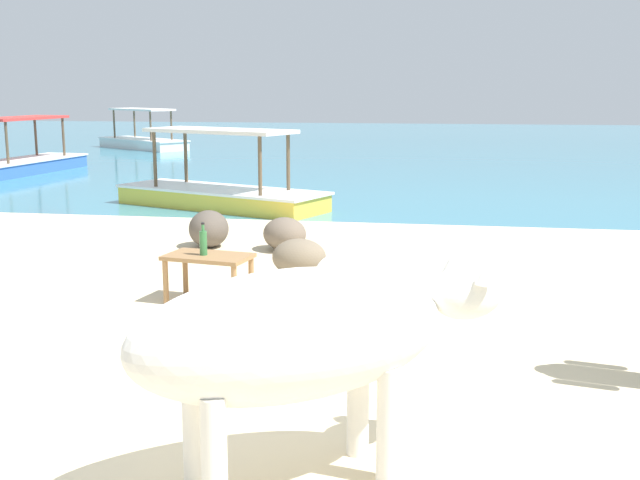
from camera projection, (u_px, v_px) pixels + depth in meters
sand_beach at (201, 422)px, 4.63m from camera, size 18.00×14.00×0.04m
water_surface at (409, 148)px, 25.93m from camera, size 60.00×36.00×0.03m
cow at (303, 336)px, 3.75m from camera, size 1.91×1.47×1.14m
low_bench_table at (208, 263)px, 7.09m from camera, size 0.82×0.56×0.44m
bottle at (203, 242)px, 7.04m from camera, size 0.07×0.07×0.30m
shore_rock_large at (299, 257)px, 8.14m from camera, size 0.60×0.49×0.39m
shore_rock_small at (209, 229)px, 9.60m from camera, size 0.63×0.71×0.45m
shore_rock_flat at (285, 234)px, 9.41m from camera, size 0.74×0.75×0.40m
boat_white at (143, 140)px, 25.56m from camera, size 3.66×3.07×1.29m
boat_yellow at (221, 191)px, 12.93m from camera, size 3.84×2.45×1.29m
boat_blue at (24, 161)px, 18.23m from camera, size 1.49×3.76×1.29m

